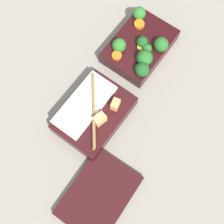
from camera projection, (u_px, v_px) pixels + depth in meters
The scene contains 4 objects.
ground_plane at pixel (121, 84), 0.84m from camera, with size 3.00×3.00×0.00m, color gray.
bento_tray_vegetable at pixel (140, 47), 0.84m from camera, with size 0.19×0.14×0.07m.
bento_tray_rice at pixel (93, 113), 0.78m from camera, with size 0.19×0.14×0.07m.
bento_lid at pixel (99, 195), 0.73m from camera, with size 0.19×0.13×0.02m, color black.
Camera 1 is at (0.30, 0.19, 0.77)m, focal length 50.00 mm.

